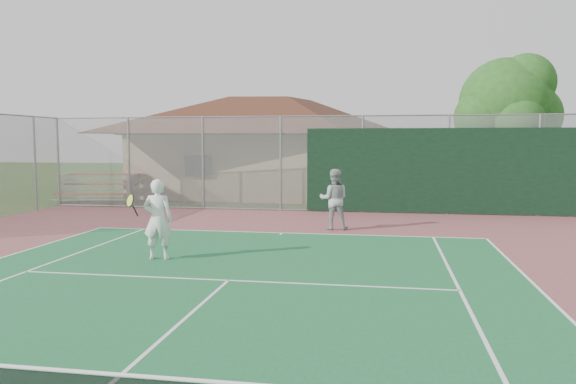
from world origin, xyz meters
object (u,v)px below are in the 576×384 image
object	(u,v)px
tree	(508,107)
player_white_front	(158,220)
clubhouse	(272,137)
player_grey_back	(334,200)
bleachers	(100,187)

from	to	relation	value
tree	player_white_front	distance (m)	15.81
clubhouse	player_grey_back	distance (m)	11.43
clubhouse	tree	size ratio (longest dim) A/B	2.23
player_white_front	player_grey_back	bearing A→B (deg)	-132.28
bleachers	player_grey_back	size ratio (longest dim) A/B	1.98
clubhouse	tree	world-z (taller)	tree
clubhouse	player_white_front	bearing A→B (deg)	-83.70
bleachers	player_white_front	bearing A→B (deg)	-67.26
player_grey_back	player_white_front	bearing A→B (deg)	50.29
clubhouse	player_grey_back	world-z (taller)	clubhouse
bleachers	player_white_front	size ratio (longest dim) A/B	2.00
clubhouse	player_grey_back	size ratio (longest dim) A/B	7.59
tree	player_white_front	size ratio (longest dim) A/B	3.42
clubhouse	bleachers	bearing A→B (deg)	-140.70
player_white_front	player_grey_back	xyz separation A→B (m)	(3.38, 4.89, -0.00)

